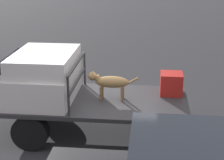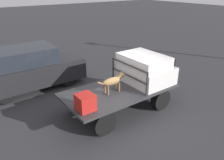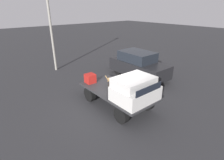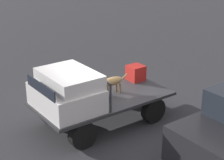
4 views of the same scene
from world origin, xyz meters
name	(u,v)px [view 3 (image 3 of 4)]	position (x,y,z in m)	size (l,w,h in m)	color
ground_plane	(117,105)	(0.00, 0.00, 0.00)	(80.00, 80.00, 0.00)	#2D2D30
flatbed_truck	(117,94)	(0.00, 0.00, 0.57)	(3.80, 1.91, 0.78)	black
truck_cab	(135,89)	(1.12, 0.00, 1.25)	(1.40, 1.79, 0.98)	silver
truck_headboard	(123,83)	(0.38, 0.00, 1.30)	(0.04, 1.79, 0.78)	#2D2D30
dog	(113,81)	(-0.27, -0.03, 1.16)	(1.07, 0.24, 0.62)	brown
cargo_crate	(90,78)	(-1.57, -0.48, 1.02)	(0.47, 0.47, 0.47)	#AD1E19
parked_sedan	(138,65)	(-1.86, 3.49, 0.86)	(4.05, 1.76, 1.73)	black
light_pole_near	(48,9)	(-6.80, -0.19, 4.27)	(0.47, 0.47, 6.36)	gray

